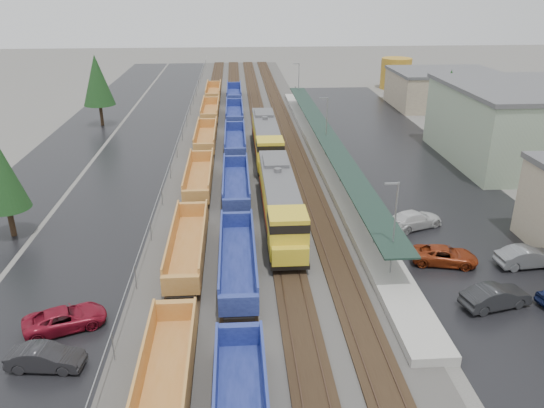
{
  "coord_description": "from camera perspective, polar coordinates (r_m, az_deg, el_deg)",
  "views": [
    {
      "loc": [
        -1.89,
        -14.31,
        20.98
      ],
      "look_at": [
        1.3,
        30.95,
        2.0
      ],
      "focal_mm": 35.0,
      "sensor_mm": 36.0,
      "label": 1
    }
  ],
  "objects": [
    {
      "name": "ballast_strip",
      "position": [
        77.23,
        -2.49,
        6.95
      ],
      "size": [
        20.0,
        160.0,
        0.08
      ],
      "primitive_type": "cube",
      "color": "#302D2B",
      "rests_on": "ground"
    },
    {
      "name": "trackbed",
      "position": [
        77.2,
        -2.49,
        7.03
      ],
      "size": [
        14.6,
        160.0,
        0.22
      ],
      "color": "black",
      "rests_on": "ground"
    },
    {
      "name": "west_parking_lot",
      "position": [
        78.32,
        -13.6,
        6.53
      ],
      "size": [
        10.0,
        160.0,
        0.02
      ],
      "primitive_type": "cube",
      "color": "black",
      "rests_on": "ground"
    },
    {
      "name": "west_road",
      "position": [
        80.6,
        -20.66,
        6.15
      ],
      "size": [
        9.0,
        160.0,
        0.02
      ],
      "primitive_type": "cube",
      "color": "black",
      "rests_on": "ground"
    },
    {
      "name": "east_commuter_lot",
      "position": [
        70.8,
        13.38,
        4.84
      ],
      "size": [
        16.0,
        100.0,
        0.02
      ],
      "primitive_type": "cube",
      "color": "black",
      "rests_on": "ground"
    },
    {
      "name": "station_platform",
      "position": [
        68.39,
        5.77,
        5.36
      ],
      "size": [
        3.0,
        80.0,
        8.0
      ],
      "color": "#9E9B93",
      "rests_on": "ground"
    },
    {
      "name": "chainlink_fence",
      "position": [
        75.67,
        -9.75,
        7.54
      ],
      "size": [
        0.08,
        160.04,
        2.02
      ],
      "color": "gray",
      "rests_on": "ground"
    },
    {
      "name": "distant_hills",
      "position": [
        230.74,
        8.03,
        17.28
      ],
      "size": [
        301.0,
        140.0,
        25.2
      ],
      "color": "#55644D",
      "rests_on": "ground"
    },
    {
      "name": "tree_west_near",
      "position": [
        50.97,
        -27.08,
        2.84
      ],
      "size": [
        3.96,
        3.96,
        9.0
      ],
      "color": "#332316",
      "rests_on": "ground"
    },
    {
      "name": "tree_west_far",
      "position": [
        88.01,
        -18.3,
        12.54
      ],
      "size": [
        4.84,
        4.84,
        11.0
      ],
      "color": "#332316",
      "rests_on": "ground"
    },
    {
      "name": "tree_east",
      "position": [
        79.58,
        18.47,
        11.06
      ],
      "size": [
        4.4,
        4.4,
        10.0
      ],
      "color": "#332316",
      "rests_on": "ground"
    },
    {
      "name": "locomotive_lead",
      "position": [
        48.48,
        0.88,
        0.23
      ],
      "size": [
        3.09,
        20.36,
        4.61
      ],
      "color": "black",
      "rests_on": "ground"
    },
    {
      "name": "locomotive_trail",
      "position": [
        68.31,
        -0.62,
        6.96
      ],
      "size": [
        3.09,
        20.36,
        4.61
      ],
      "color": "black",
      "rests_on": "ground"
    },
    {
      "name": "well_string_yellow",
      "position": [
        58.73,
        -7.81,
        2.79
      ],
      "size": [
        2.72,
        112.35,
        2.41
      ],
      "color": "#B67832",
      "rests_on": "ground"
    },
    {
      "name": "well_string_blue",
      "position": [
        56.3,
        -3.89,
        2.07
      ],
      "size": [
        2.72,
        114.05,
        2.41
      ],
      "color": "navy",
      "rests_on": "ground"
    },
    {
      "name": "storage_tank",
      "position": [
        118.98,
        13.16,
        13.52
      ],
      "size": [
        6.36,
        6.36,
        6.36
      ],
      "primitive_type": "cylinder",
      "color": "#AF8023",
      "rests_on": "ground"
    },
    {
      "name": "parked_car_west_b",
      "position": [
        34.85,
        -23.19,
        -14.97
      ],
      "size": [
        2.02,
        4.58,
        1.46
      ],
      "primitive_type": "imported",
      "rotation": [
        0.0,
        0.0,
        1.46
      ],
      "color": "black",
      "rests_on": "ground"
    },
    {
      "name": "parked_car_west_c",
      "position": [
        37.86,
        -21.36,
        -11.43
      ],
      "size": [
        4.15,
        5.72,
        1.45
      ],
      "primitive_type": "imported",
      "rotation": [
        0.0,
        0.0,
        1.95
      ],
      "color": "maroon",
      "rests_on": "ground"
    },
    {
      "name": "parked_car_east_a",
      "position": [
        40.49,
        22.91,
        -9.18
      ],
      "size": [
        2.85,
        5.22,
        1.63
      ],
      "primitive_type": "imported",
      "rotation": [
        0.0,
        0.0,
        1.81
      ],
      "color": "black",
      "rests_on": "ground"
    },
    {
      "name": "parked_car_east_b",
      "position": [
        44.96,
        18.07,
        -5.3
      ],
      "size": [
        3.51,
        5.6,
        1.44
      ],
      "primitive_type": "imported",
      "rotation": [
        0.0,
        0.0,
        1.34
      ],
      "color": "maroon",
      "rests_on": "ground"
    },
    {
      "name": "parked_car_east_c",
      "position": [
        50.6,
        15.05,
        -1.63
      ],
      "size": [
        4.11,
        5.97,
        1.61
      ],
      "primitive_type": "imported",
      "rotation": [
        0.0,
        0.0,
        1.94
      ],
      "color": "silver",
      "rests_on": "ground"
    },
    {
      "name": "parked_car_east_e",
      "position": [
        46.96,
        25.75,
        -5.17
      ],
      "size": [
        2.17,
        5.1,
        1.64
      ],
      "primitive_type": "imported",
      "rotation": [
        0.0,
        0.0,
        1.66
      ],
      "color": "slate",
      "rests_on": "ground"
    }
  ]
}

